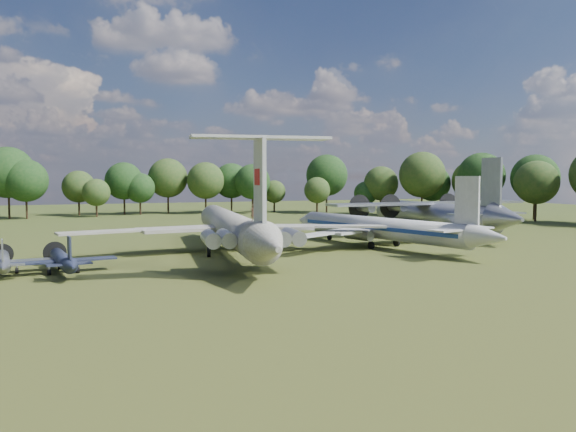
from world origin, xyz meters
name	(u,v)px	position (x,y,z in m)	size (l,w,h in m)	color
ground	(233,256)	(0.00, 0.00, 0.00)	(300.00, 300.00, 0.00)	#203F15
il62_airliner	(231,233)	(0.45, 2.28, 2.71)	(42.47, 55.21, 5.42)	silver
tu104_jet	(379,232)	(21.97, 1.75, 2.13)	(31.96, 42.62, 4.26)	silver
an12_transport	(433,219)	(39.19, 13.39, 2.79)	(37.92, 42.38, 5.58)	#A4A7AC
small_prop_west	(63,263)	(-19.69, -6.13, 1.08)	(10.79, 14.71, 2.16)	black
small_prop_northwest	(3,264)	(-25.48, -4.17, 1.01)	(10.09, 13.76, 2.02)	#9EA0A6
person_on_il62	(253,213)	(-1.23, -12.79, 6.31)	(0.65, 0.43, 1.78)	#8C5E47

